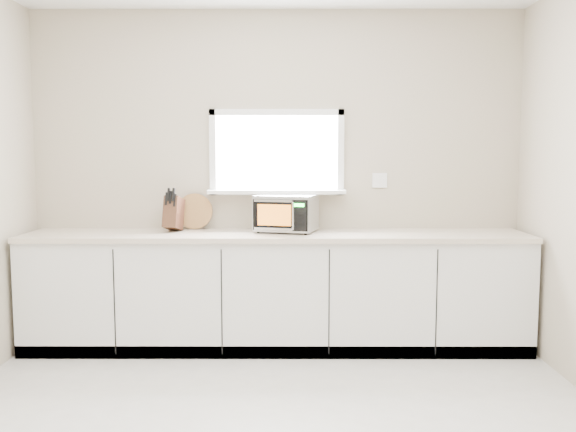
{
  "coord_description": "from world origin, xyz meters",
  "views": [
    {
      "loc": [
        0.11,
        -3.04,
        1.53
      ],
      "look_at": [
        0.09,
        1.55,
        1.07
      ],
      "focal_mm": 38.0,
      "sensor_mm": 36.0,
      "label": 1
    }
  ],
  "objects": [
    {
      "name": "knife_block",
      "position": [
        -0.82,
        1.79,
        1.07
      ],
      "size": [
        0.15,
        0.26,
        0.35
      ],
      "rotation": [
        0.0,
        0.0,
        -0.16
      ],
      "color": "#4E291B",
      "rests_on": "countertop"
    },
    {
      "name": "countertop",
      "position": [
        0.0,
        1.69,
        0.9
      ],
      "size": [
        3.92,
        0.64,
        0.04
      ],
      "primitive_type": "cube",
      "color": "beige",
      "rests_on": "cabinets"
    },
    {
      "name": "cabinets",
      "position": [
        0.0,
        1.7,
        0.44
      ],
      "size": [
        3.92,
        0.6,
        0.88
      ],
      "primitive_type": "cube",
      "color": "silver",
      "rests_on": "ground"
    },
    {
      "name": "back_wall",
      "position": [
        0.0,
        2.0,
        1.36
      ],
      "size": [
        4.0,
        0.17,
        2.7
      ],
      "color": "#B6A290",
      "rests_on": "ground"
    },
    {
      "name": "coffee_grinder",
      "position": [
        0.11,
        1.89,
        1.03
      ],
      "size": [
        0.15,
        0.15,
        0.22
      ],
      "rotation": [
        0.0,
        0.0,
        0.15
      ],
      "color": "#BABDC3",
      "rests_on": "countertop"
    },
    {
      "name": "cutting_board",
      "position": [
        -0.68,
        1.94,
        1.07
      ],
      "size": [
        0.29,
        0.07,
        0.29
      ],
      "primitive_type": "cylinder",
      "rotation": [
        1.4,
        0.0,
        0.0
      ],
      "color": "#A67840",
      "rests_on": "countertop"
    },
    {
      "name": "microwave",
      "position": [
        0.08,
        1.76,
        1.07
      ],
      "size": [
        0.53,
        0.46,
        0.29
      ],
      "rotation": [
        0.0,
        0.0,
        -0.27
      ],
      "color": "black",
      "rests_on": "countertop"
    }
  ]
}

